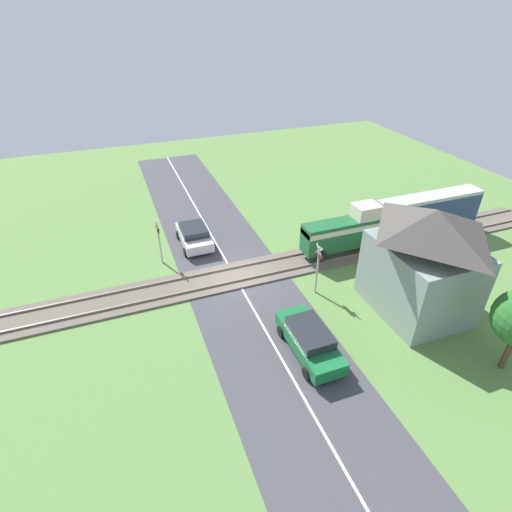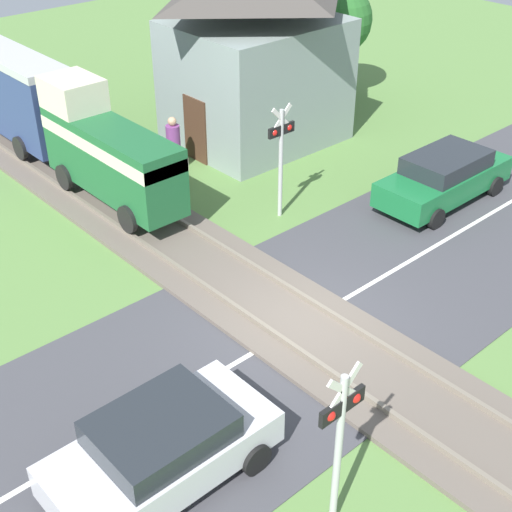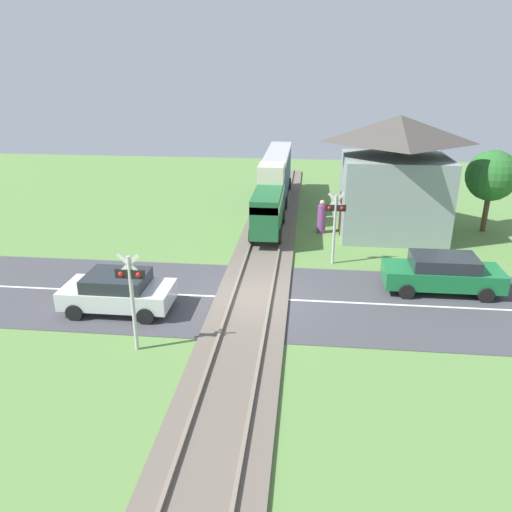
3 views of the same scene
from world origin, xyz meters
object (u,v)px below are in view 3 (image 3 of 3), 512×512
object	(u,v)px
car_near_crossing	(118,291)
crossing_signal_east_approach	(335,219)
car_far_side	(442,273)
crossing_signal_west_approach	(131,289)
station_building	(394,178)
train	(275,182)
pedestrian_by_station	(322,218)

from	to	relation	value
car_near_crossing	crossing_signal_east_approach	distance (m)	9.68
car_far_side	crossing_signal_west_approach	size ratio (longest dim) A/B	1.38
car_near_crossing	station_building	size ratio (longest dim) A/B	0.64
train	car_far_side	bearing A→B (deg)	-54.79
car_near_crossing	station_building	bearing A→B (deg)	41.95
crossing_signal_west_approach	car_near_crossing	bearing A→B (deg)	120.71
train	crossing_signal_east_approach	xyz separation A→B (m)	(3.20, -7.83, 0.21)
car_far_side	station_building	xyz separation A→B (m)	(-1.00, 7.03, 2.18)
train	pedestrian_by_station	size ratio (longest dim) A/B	7.74
crossing_signal_east_approach	pedestrian_by_station	bearing A→B (deg)	95.84
train	pedestrian_by_station	bearing A→B (deg)	-51.60
station_building	pedestrian_by_station	world-z (taller)	station_building
car_far_side	pedestrian_by_station	distance (m)	8.28
car_far_side	crossing_signal_east_approach	size ratio (longest dim) A/B	1.38
station_building	pedestrian_by_station	xyz separation A→B (m)	(-3.57, -0.13, -2.16)
car_near_crossing	train	bearing A→B (deg)	70.45
pedestrian_by_station	crossing_signal_west_approach	bearing A→B (deg)	-115.77
train	crossing_signal_west_approach	world-z (taller)	train
crossing_signal_east_approach	station_building	xyz separation A→B (m)	(3.13, 4.49, 0.89)
car_near_crossing	car_far_side	distance (m)	12.37
train	car_near_crossing	distance (m)	14.11
car_far_side	crossing_signal_east_approach	distance (m)	5.01
train	car_far_side	xyz separation A→B (m)	(7.32, -10.37, -1.08)
crossing_signal_east_approach	pedestrian_by_station	xyz separation A→B (m)	(-0.45, 4.36, -1.27)
train	car_near_crossing	xyz separation A→B (m)	(-4.71, -13.25, -1.11)
crossing_signal_west_approach	station_building	distance (m)	15.70
car_near_crossing	station_building	world-z (taller)	station_building
train	crossing_signal_west_approach	size ratio (longest dim) A/B	4.22
car_near_crossing	car_far_side	size ratio (longest dim) A/B	0.87
crossing_signal_east_approach	crossing_signal_west_approach	bearing A→B (deg)	-128.76
car_far_side	crossing_signal_west_approach	distance (m)	11.90
car_near_crossing	pedestrian_by_station	world-z (taller)	pedestrian_by_station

